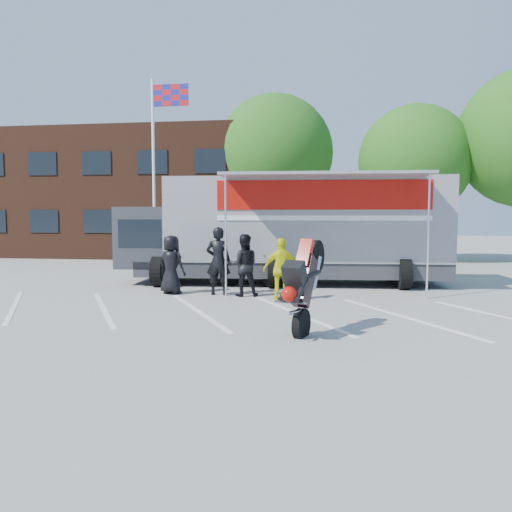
% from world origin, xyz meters
% --- Properties ---
extents(ground, '(100.00, 100.00, 0.00)m').
position_xyz_m(ground, '(0.00, 0.00, 0.00)').
color(ground, gray).
rests_on(ground, ground).
extents(parking_bay_lines, '(18.09, 13.33, 0.01)m').
position_xyz_m(parking_bay_lines, '(0.00, 1.00, 0.01)').
color(parking_bay_lines, white).
rests_on(parking_bay_lines, ground).
extents(office_building, '(18.00, 8.00, 7.00)m').
position_xyz_m(office_building, '(-10.00, 18.00, 3.50)').
color(office_building, '#482517').
rests_on(office_building, ground).
extents(flagpole, '(1.61, 0.12, 8.00)m').
position_xyz_m(flagpole, '(-6.24, 10.00, 5.05)').
color(flagpole, white).
rests_on(flagpole, ground).
extents(tree_left, '(6.12, 6.12, 8.64)m').
position_xyz_m(tree_left, '(-2.00, 16.00, 5.57)').
color(tree_left, '#382314').
rests_on(tree_left, ground).
extents(tree_mid, '(5.44, 5.44, 7.68)m').
position_xyz_m(tree_mid, '(5.00, 15.00, 4.94)').
color(tree_mid, '#382314').
rests_on(tree_mid, ground).
extents(transporter_truck, '(11.39, 6.00, 3.53)m').
position_xyz_m(transporter_truck, '(-0.38, 6.22, 0.00)').
color(transporter_truck, gray).
rests_on(transporter_truck, ground).
extents(parked_motorcycle, '(2.34, 1.25, 1.17)m').
position_xyz_m(parked_motorcycle, '(-1.61, 5.35, 0.00)').
color(parked_motorcycle, '#AFAFB4').
rests_on(parked_motorcycle, ground).
extents(stunt_bike_rider, '(1.32, 1.89, 2.02)m').
position_xyz_m(stunt_bike_rider, '(0.58, -0.61, 0.00)').
color(stunt_bike_rider, black).
rests_on(stunt_bike_rider, ground).
extents(spectator_leather_a, '(0.97, 0.79, 1.72)m').
position_xyz_m(spectator_leather_a, '(-3.67, 3.50, 0.86)').
color(spectator_leather_a, black).
rests_on(spectator_leather_a, ground).
extents(spectator_leather_b, '(0.73, 0.49, 1.97)m').
position_xyz_m(spectator_leather_b, '(-2.27, 3.51, 0.99)').
color(spectator_leather_b, black).
rests_on(spectator_leather_b, ground).
extents(spectator_leather_c, '(0.98, 0.84, 1.77)m').
position_xyz_m(spectator_leather_c, '(-1.51, 3.41, 0.88)').
color(spectator_leather_c, black).
rests_on(spectator_leather_c, ground).
extents(spectator_hivis, '(1.05, 0.58, 1.70)m').
position_xyz_m(spectator_hivis, '(-0.36, 2.75, 0.85)').
color(spectator_hivis, '#DEE00B').
rests_on(spectator_hivis, ground).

